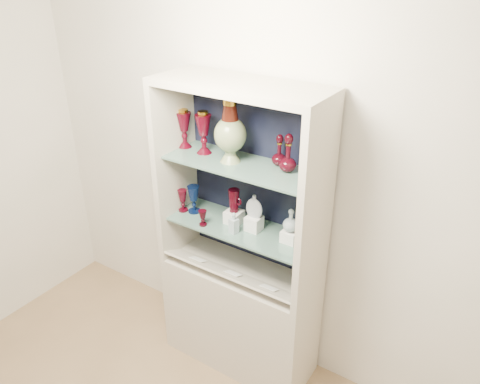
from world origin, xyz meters
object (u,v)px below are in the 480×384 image
Objects in this scene: enamel_urn at (230,130)px; lidded_bowl at (309,179)px; cobalt_goblet at (194,199)px; pedestal_lamp_right at (204,132)px; clear_square_bottle at (234,223)px; pedestal_lamp_left at (184,128)px; flat_flask at (254,206)px; ruby_decanter_b at (279,149)px; cameo_medallion at (302,212)px; ruby_goblet_small at (203,218)px; clear_round_decanter at (291,221)px; ruby_pitcher at (234,201)px; ruby_decanter_a at (288,151)px; ruby_goblet_tall at (183,200)px.

enamel_urn reaches higher than lidded_bowl.
pedestal_lamp_right is at bearing 17.48° from cobalt_goblet.
pedestal_lamp_right is at bearing 160.70° from clear_square_bottle.
flat_flask is (0.52, -0.02, -0.38)m from pedestal_lamp_left.
ruby_decanter_b is (0.62, 0.07, -0.02)m from pedestal_lamp_left.
cobalt_goblet is at bearing 179.40° from flat_flask.
lidded_bowl is 0.36m from cameo_medallion.
pedestal_lamp_left is 0.63× the size of enamel_urn.
ruby_decanter_b is 2.32× the size of lidded_bowl.
clear_round_decanter is at bearing 13.71° from ruby_goblet_small.
pedestal_lamp_left is 0.53m from ruby_pitcher.
enamel_urn is at bearing 37.78° from ruby_goblet_small.
cobalt_goblet is (-0.28, -0.00, -0.52)m from enamel_urn.
flat_flask is (0.15, -0.01, 0.01)m from ruby_pitcher.
ruby_decanter_a is 0.70m from ruby_goblet_small.
flat_flask is at bearing -141.52° from ruby_decanter_b.
ruby_goblet_tall is at bearing -163.05° from cameo_medallion.
pedestal_lamp_left reaches higher than cameo_medallion.
lidded_bowl is at bearing -13.65° from flat_flask.
pedestal_lamp_right reaches higher than ruby_goblet_tall.
ruby_decanter_b is at bearing 11.04° from cobalt_goblet.
pedestal_lamp_left is 1.60× the size of flat_flask.
ruby_decanter_b is 1.44× the size of clear_square_bottle.
lidded_bowl is 0.62× the size of clear_square_bottle.
clear_round_decanter is at bearing -30.59° from ruby_decanter_b.
clear_square_bottle is at bearing -163.09° from clear_round_decanter.
clear_round_decanter is (0.13, -0.08, -0.38)m from ruby_decanter_b.
ruby_goblet_small is 0.69× the size of ruby_pitcher.
pedestal_lamp_right is 0.53m from flat_flask.
pedestal_lamp_right is at bearing 118.17° from ruby_goblet_small.
lidded_bowl is (0.52, -0.05, -0.15)m from enamel_urn.
lidded_bowl is 0.46× the size of cobalt_goblet.
cobalt_goblet reaches higher than clear_square_bottle.
ruby_goblet_small is at bearing -34.64° from cobalt_goblet.
pedestal_lamp_left is 1.30× the size of cobalt_goblet.
pedestal_lamp_right is 0.21m from enamel_urn.
pedestal_lamp_left is 0.87m from cameo_medallion.
ruby_decanter_b is at bearing 21.57° from enamel_urn.
ruby_goblet_tall is 1.10× the size of clear_square_bottle.
ruby_decanter_a is at bearing 1.45° from pedestal_lamp_left.
flat_flask is at bearing 23.13° from ruby_goblet_small.
ruby_pitcher reaches higher than cameo_medallion.
clear_round_decanter is (0.39, -0.00, -0.02)m from ruby_pitcher.
ruby_goblet_tall is 1.47× the size of ruby_goblet_small.
clear_round_decanter reaches higher than ruby_goblet_small.
pedestal_lamp_left is at bearing -178.55° from ruby_decanter_a.
ruby_goblet_small is at bearing -151.85° from cameo_medallion.
ruby_goblet_small is at bearing -152.25° from ruby_decanter_b.
enamel_urn is at bearing -5.43° from pedestal_lamp_left.
cameo_medallion is (0.70, 0.12, 0.07)m from cobalt_goblet.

